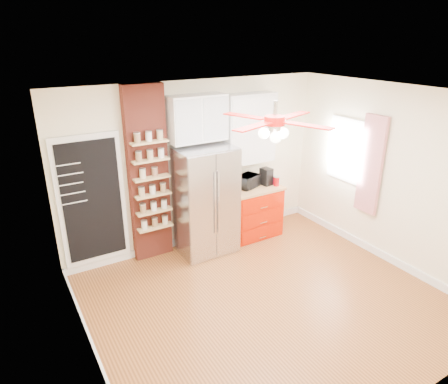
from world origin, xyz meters
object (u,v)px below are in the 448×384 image
canister_left (276,181)px  fridge (205,200)px  coffee_maker (266,177)px  red_cabinet (253,211)px  ceiling_fan (275,121)px  toaster_oven (248,181)px  pantry_jar_oats (143,174)px

canister_left → fridge: bearing=175.5°
coffee_maker → red_cabinet: bearing=168.4°
fridge → ceiling_fan: size_ratio=1.25×
toaster_oven → canister_left: toaster_oven is taller
fridge → coffee_maker: 1.23m
ceiling_fan → fridge: bearing=91.8°
ceiling_fan → toaster_oven: size_ratio=3.59×
red_cabinet → ceiling_fan: ceiling_fan is taller
fridge → coffee_maker: bearing=1.6°
red_cabinet → pantry_jar_oats: (-1.90, 0.11, 0.99)m
ceiling_fan → pantry_jar_oats: bearing=118.7°
ceiling_fan → toaster_oven: 2.38m
fridge → toaster_oven: fridge is taller
ceiling_fan → canister_left: ceiling_fan is taller
canister_left → pantry_jar_oats: pantry_jar_oats is taller
toaster_oven → red_cabinet: bearing=-43.6°
toaster_oven → coffee_maker: coffee_maker is taller
fridge → pantry_jar_oats: 1.10m
red_cabinet → coffee_maker: 0.65m
toaster_oven → coffee_maker: size_ratio=1.32×
fridge → red_cabinet: bearing=3.0°
ceiling_fan → pantry_jar_oats: size_ratio=10.13×
toaster_oven → ceiling_fan: bearing=-136.9°
ceiling_fan → canister_left: 2.47m
coffee_maker → fridge: bearing=173.5°
toaster_oven → coffee_maker: (0.34, -0.05, 0.04)m
toaster_oven → canister_left: (0.46, -0.19, -0.03)m
fridge → toaster_oven: bearing=5.7°
fridge → ceiling_fan: ceiling_fan is taller
canister_left → toaster_oven: bearing=157.3°
red_cabinet → toaster_oven: toaster_oven is taller
fridge → coffee_maker: fridge is taller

